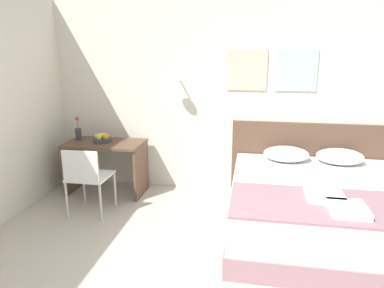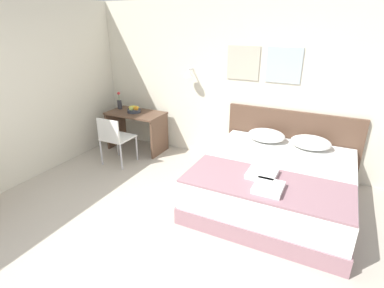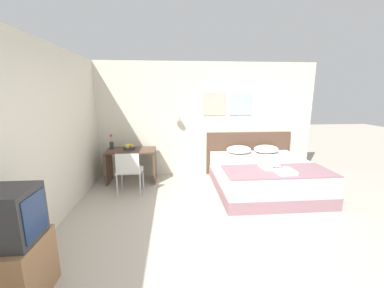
% 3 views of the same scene
% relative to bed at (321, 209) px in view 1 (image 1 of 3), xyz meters
% --- Properties ---
extents(wall_back, '(5.51, 0.31, 2.65)m').
position_rel_bed_xyz_m(wall_back, '(-1.21, 1.11, 1.04)').
color(wall_back, beige).
rests_on(wall_back, ground_plane).
extents(bed, '(1.94, 2.04, 0.58)m').
position_rel_bed_xyz_m(bed, '(0.00, 0.00, 0.00)').
color(bed, gray).
rests_on(bed, ground_plane).
extents(headboard, '(2.06, 0.06, 1.03)m').
position_rel_bed_xyz_m(headboard, '(0.00, 1.05, 0.22)').
color(headboard, brown).
rests_on(headboard, ground_plane).
extents(pillow_left, '(0.57, 0.44, 0.18)m').
position_rel_bed_xyz_m(pillow_left, '(-0.32, 0.75, 0.39)').
color(pillow_left, white).
rests_on(pillow_left, bed).
extents(pillow_right, '(0.57, 0.44, 0.18)m').
position_rel_bed_xyz_m(pillow_right, '(0.32, 0.75, 0.39)').
color(pillow_right, white).
rests_on(pillow_right, bed).
extents(throw_blanket, '(1.88, 0.82, 0.02)m').
position_rel_bed_xyz_m(throw_blanket, '(0.00, -0.59, 0.31)').
color(throw_blanket, gray).
rests_on(throw_blanket, bed).
extents(folded_towel_near_foot, '(0.33, 0.33, 0.06)m').
position_rel_bed_xyz_m(folded_towel_near_foot, '(-0.08, -0.45, 0.35)').
color(folded_towel_near_foot, white).
rests_on(folded_towel_near_foot, throw_blanket).
extents(folded_towel_mid_bed, '(0.31, 0.33, 0.06)m').
position_rel_bed_xyz_m(folded_towel_mid_bed, '(0.06, -0.73, 0.35)').
color(folded_towel_mid_bed, white).
rests_on(folded_towel_mid_bed, throw_blanket).
extents(desk, '(1.05, 0.60, 0.73)m').
position_rel_bed_xyz_m(desk, '(-2.76, 0.69, 0.21)').
color(desk, brown).
rests_on(desk, ground_plane).
extents(desk_chair, '(0.47, 0.47, 0.85)m').
position_rel_bed_xyz_m(desk_chair, '(-2.69, -0.04, 0.23)').
color(desk_chair, white).
rests_on(desk_chair, ground_plane).
extents(fruit_bowl, '(0.26, 0.25, 0.12)m').
position_rel_bed_xyz_m(fruit_bowl, '(-2.80, 0.70, 0.49)').
color(fruit_bowl, '#333842').
rests_on(fruit_bowl, desk).
extents(flower_vase, '(0.09, 0.09, 0.33)m').
position_rel_bed_xyz_m(flower_vase, '(-3.19, 0.77, 0.56)').
color(flower_vase, '#333338').
rests_on(flower_vase, desk).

